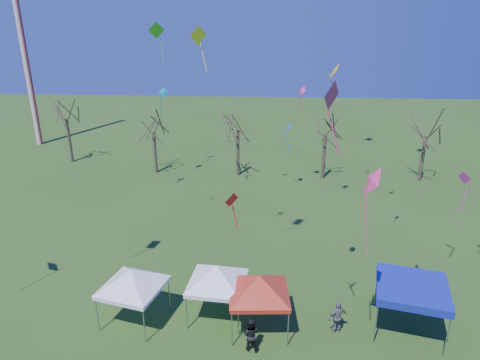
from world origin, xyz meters
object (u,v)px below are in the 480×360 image
(radio_mast, at_px, (22,39))
(tree_3, at_px, (327,117))
(tree_4, at_px, (429,119))
(tent_red, at_px, (259,279))
(person_grey, at_px, (338,317))
(tree_1, at_px, (152,116))
(tree_2, at_px, (238,113))
(tent_white_west, at_px, (131,273))
(tent_blue, at_px, (412,289))
(person_dark, at_px, (251,334))
(tree_0, at_px, (64,103))
(tent_white_mid, at_px, (217,269))

(radio_mast, xyz_separation_m, tree_3, (34.03, -9.96, -6.42))
(tree_4, distance_m, tent_red, 26.95)
(radio_mast, height_order, person_grey, radio_mast)
(tent_red, xyz_separation_m, person_grey, (3.95, -0.08, -2.00))
(tree_1, relative_size, tent_red, 1.86)
(tree_2, bearing_deg, person_grey, -73.65)
(tree_1, bearing_deg, tent_white_west, -78.38)
(tree_1, height_order, tent_blue, tree_1)
(tree_3, relative_size, person_dark, 4.53)
(tree_1, bearing_deg, tree_0, 164.82)
(tent_white_mid, xyz_separation_m, tent_red, (2.17, -0.81, 0.05))
(person_dark, bearing_deg, radio_mast, -40.07)
(tree_3, xyz_separation_m, tree_4, (9.32, -0.04, -0.02))
(tent_white_mid, xyz_separation_m, person_grey, (6.12, -0.89, -1.95))
(tree_4, distance_m, person_grey, 25.36)
(tree_1, relative_size, tent_blue, 1.87)
(person_dark, height_order, person_grey, person_grey)
(tree_3, bearing_deg, tent_white_mid, -110.28)
(tree_0, height_order, person_dark, tree_0)
(person_dark, bearing_deg, tent_white_mid, -42.30)
(tree_4, distance_m, tent_white_west, 30.90)
(radio_mast, bearing_deg, person_dark, -50.31)
(tree_1, bearing_deg, tent_red, -64.07)
(radio_mast, xyz_separation_m, tree_4, (43.36, -10.00, -6.44))
(tree_3, bearing_deg, tree_2, 177.73)
(tent_white_west, height_order, tent_blue, tent_white_west)
(tree_0, xyz_separation_m, person_grey, (25.11, -25.59, -5.60))
(tent_blue, bearing_deg, tree_0, 138.71)
(person_dark, bearing_deg, tree_1, -55.95)
(tree_0, xyz_separation_m, person_dark, (20.83, -27.10, -5.61))
(tent_white_mid, bearing_deg, radio_mast, 129.86)
(person_grey, bearing_deg, tent_blue, 163.98)
(tree_2, height_order, tent_white_mid, tree_2)
(tree_3, bearing_deg, tree_4, -0.26)
(tree_2, relative_size, tent_white_mid, 2.06)
(tree_2, bearing_deg, tent_white_west, -99.49)
(person_dark, xyz_separation_m, person_grey, (4.28, 1.52, 0.01))
(tree_1, distance_m, tree_3, 16.81)
(tree_3, relative_size, tent_white_mid, 1.99)
(tent_red, distance_m, person_grey, 4.43)
(tree_4, bearing_deg, tent_blue, -109.11)
(tree_0, xyz_separation_m, tent_red, (21.16, -25.51, -3.60))
(tent_white_west, xyz_separation_m, tent_blue, (13.91, 0.22, -0.42))
(tent_white_west, relative_size, tent_white_mid, 0.98)
(tree_0, bearing_deg, person_dark, -52.45)
(tree_4, relative_size, person_grey, 4.45)
(tent_red, bearing_deg, tent_white_mid, 159.42)
(tent_white_west, bearing_deg, tent_blue, 0.90)
(tree_3, bearing_deg, tent_white_west, -118.84)
(tree_0, height_order, tree_2, tree_0)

